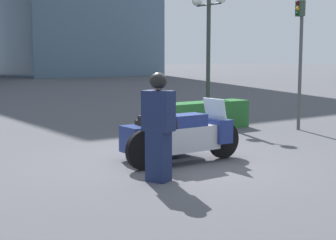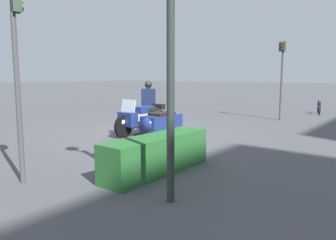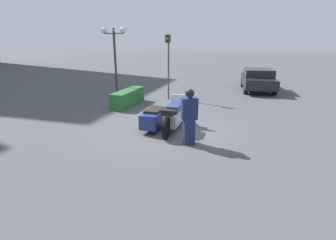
{
  "view_description": "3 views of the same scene",
  "coord_description": "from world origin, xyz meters",
  "px_view_note": "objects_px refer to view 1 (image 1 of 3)",
  "views": [
    {
      "loc": [
        -5.43,
        -7.47,
        1.99
      ],
      "look_at": [
        -0.09,
        0.06,
        0.81
      ],
      "focal_mm": 55.0,
      "sensor_mm": 36.0,
      "label": 1
    },
    {
      "loc": [
        8.13,
        7.2,
        1.93
      ],
      "look_at": [
        -0.22,
        0.62,
        0.47
      ],
      "focal_mm": 35.0,
      "sensor_mm": 36.0,
      "label": 2
    },
    {
      "loc": [
        -8.36,
        -2.43,
        3.03
      ],
      "look_at": [
        -0.71,
        -0.15,
        0.64
      ],
      "focal_mm": 28.0,
      "sensor_mm": 36.0,
      "label": 3
    }
  ],
  "objects_px": {
    "officer_rider": "(158,124)",
    "hedge_bush_curbside": "(205,116)",
    "traffic_light_near": "(300,46)",
    "twin_lamp_post": "(209,24)",
    "police_motorcycle": "(176,135)"
  },
  "relations": [
    {
      "from": "officer_rider",
      "to": "traffic_light_near",
      "type": "relative_size",
      "value": 0.51
    },
    {
      "from": "police_motorcycle",
      "to": "traffic_light_near",
      "type": "xyz_separation_m",
      "value": [
        5.01,
        1.35,
        1.74
      ]
    },
    {
      "from": "officer_rider",
      "to": "hedge_bush_curbside",
      "type": "xyz_separation_m",
      "value": [
        4.22,
        3.99,
        -0.54
      ]
    },
    {
      "from": "police_motorcycle",
      "to": "twin_lamp_post",
      "type": "relative_size",
      "value": 0.67
    },
    {
      "from": "officer_rider",
      "to": "twin_lamp_post",
      "type": "bearing_deg",
      "value": -160.07
    },
    {
      "from": "twin_lamp_post",
      "to": "traffic_light_near",
      "type": "relative_size",
      "value": 1.11
    },
    {
      "from": "police_motorcycle",
      "to": "officer_rider",
      "type": "relative_size",
      "value": 1.47
    },
    {
      "from": "twin_lamp_post",
      "to": "traffic_light_near",
      "type": "distance_m",
      "value": 2.86
    },
    {
      "from": "officer_rider",
      "to": "twin_lamp_post",
      "type": "xyz_separation_m",
      "value": [
        5.27,
        5.13,
        1.96
      ]
    },
    {
      "from": "twin_lamp_post",
      "to": "traffic_light_near",
      "type": "height_order",
      "value": "twin_lamp_post"
    },
    {
      "from": "officer_rider",
      "to": "traffic_light_near",
      "type": "xyz_separation_m",
      "value": [
        6.19,
        2.5,
        1.32
      ]
    },
    {
      "from": "officer_rider",
      "to": "hedge_bush_curbside",
      "type": "height_order",
      "value": "officer_rider"
    },
    {
      "from": "officer_rider",
      "to": "twin_lamp_post",
      "type": "distance_m",
      "value": 7.61
    },
    {
      "from": "hedge_bush_curbside",
      "to": "traffic_light_near",
      "type": "distance_m",
      "value": 3.08
    },
    {
      "from": "police_motorcycle",
      "to": "hedge_bush_curbside",
      "type": "xyz_separation_m",
      "value": [
        3.04,
        2.84,
        -0.11
      ]
    }
  ]
}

